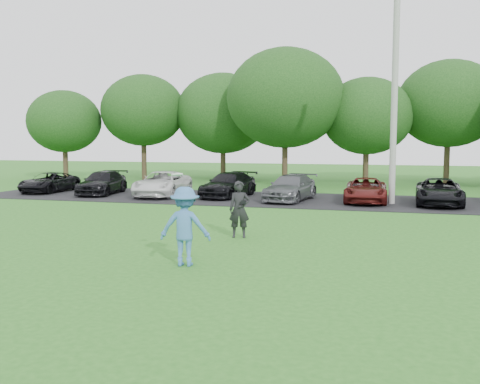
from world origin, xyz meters
name	(u,v)px	position (x,y,z in m)	size (l,w,h in m)	color
ground	(202,259)	(0.00, 0.00, 0.00)	(100.00, 100.00, 0.00)	#26661D
parking_lot	(293,200)	(0.00, 13.00, 0.01)	(32.00, 6.50, 0.03)	black
utility_pole	(394,96)	(4.55, 12.56, 4.77)	(0.28, 0.28, 9.54)	#A1A29D
frisbee_player	(185,226)	(-0.14, -0.76, 0.91)	(1.27, 0.85, 2.16)	teal
camera_bystander	(239,209)	(0.13, 2.96, 0.84)	(0.69, 0.53, 1.68)	black
parked_cars	(298,187)	(0.26, 12.87, 0.62)	(28.51, 5.07, 1.24)	black
tree_row	(343,107)	(1.51, 22.76, 4.91)	(42.39, 9.85, 8.64)	#38281C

